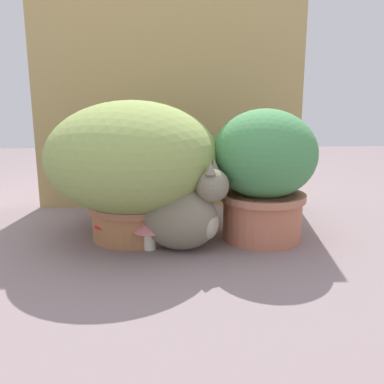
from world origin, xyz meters
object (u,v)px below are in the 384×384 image
Objects in this scene: grass_planter at (133,162)px; cat at (184,215)px; mushroom_ornament_red at (109,221)px; leafy_planter at (264,170)px; mushroom_ornament_pink at (149,227)px.

cat is (0.18, -0.14, -0.15)m from grass_planter.
mushroom_ornament_red is (-0.08, -0.07, -0.20)m from grass_planter.
leafy_planter is 0.33m from cat.
mushroom_ornament_pink is (0.14, -0.07, -0.00)m from mushroom_ornament_red.
mushroom_ornament_red is (-0.26, 0.08, -0.04)m from cat.
mushroom_ornament_pink is at bearing -26.14° from mushroom_ornament_red.
leafy_planter reaches higher than cat.
leafy_planter reaches higher than mushroom_ornament_red.
mushroom_ornament_pink is at bearing -66.46° from grass_planter.
cat is 0.28m from mushroom_ornament_red.
grass_planter reaches higher than mushroom_ornament_red.
cat is at bearing -38.67° from grass_planter.
grass_planter reaches higher than cat.
cat reaches higher than mushroom_ornament_red.
cat is 0.13m from mushroom_ornament_pink.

